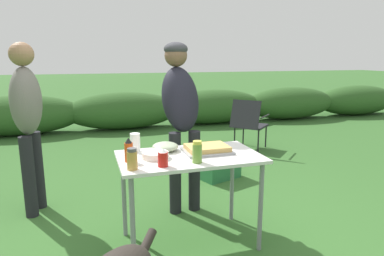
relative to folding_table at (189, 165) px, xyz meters
The scene contains 15 objects.
ground_plane 0.66m from the folding_table, ahead, with size 60.00×60.00×0.00m, color #336028.
shrub_hedge 4.76m from the folding_table, 90.00° to the left, with size 14.40×0.90×0.77m.
folding_table is the anchor object (origin of this frame).
food_tray 0.20m from the folding_table, 15.04° to the left, with size 0.37×0.29×0.06m.
plate_stack 0.29m from the folding_table, behind, with size 0.20×0.20×0.05m, color white.
mixing_bowl 0.26m from the folding_table, 129.72° to the left, with size 0.21×0.21×0.07m, color #ADBC99.
paper_cup_stack 0.48m from the folding_table, 148.58° to the left, with size 0.08×0.08×0.15m, color white.
ketchup_bottle 0.36m from the folding_table, 141.17° to the right, with size 0.07×0.07×0.13m.
spice_jar 0.54m from the folding_table, 155.60° to the right, with size 0.07×0.07×0.15m.
relish_jar 0.25m from the folding_table, 89.36° to the right, with size 0.07×0.07×0.16m.
hot_sauce_bottle 0.50m from the folding_table, behind, with size 0.06×0.06×0.18m.
standing_person_in_navy_coat 0.79m from the folding_table, 80.19° to the left, with size 0.39×0.50×1.63m.
standing_person_in_red_jacket 1.64m from the folding_table, 142.01° to the left, with size 0.35×0.42×1.62m.
camp_chair_green_behind_table 2.99m from the folding_table, 54.46° to the left, with size 0.74×0.74×0.83m.
cooler_box 1.64m from the folding_table, 59.62° to the left, with size 0.56×0.46×0.34m.
Camera 1 is at (-0.74, -2.45, 1.49)m, focal length 32.00 mm.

